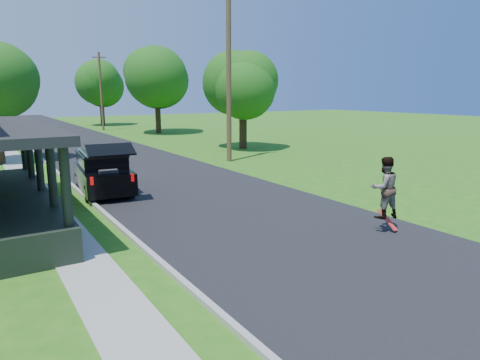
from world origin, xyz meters
TOP-DOWN VIEW (x-y plane):
  - ground at (0.00, 0.00)m, footprint 140.00×140.00m
  - street at (0.00, 20.00)m, footprint 8.00×120.00m
  - curb at (-4.05, 20.00)m, footprint 0.15×120.00m
  - sidewalk at (-5.60, 20.00)m, footprint 1.30×120.00m
  - black_suv at (-3.14, 8.47)m, footprint 2.25×4.93m
  - skateboarder at (2.50, -1.24)m, footprint 1.03×0.88m
  - skateboard at (2.74, -1.26)m, footprint 0.26×0.67m
  - tree_right_near at (9.49, 17.50)m, footprint 5.51×5.13m
  - tree_right_mid at (8.82, 32.70)m, footprint 7.95×7.78m
  - tree_right_far at (6.69, 46.19)m, footprint 6.53×6.35m
  - utility_pole_near at (5.58, 12.85)m, footprint 1.82×0.31m
  - utility_pole_far at (4.96, 39.29)m, footprint 1.45×0.56m

SIDE VIEW (x-z plane):
  - ground at x=0.00m, z-range 0.00..0.00m
  - street at x=0.00m, z-range -0.01..0.01m
  - curb at x=-4.05m, z-range -0.06..0.06m
  - sidewalk at x=-5.60m, z-range -0.01..0.01m
  - skateboard at x=2.74m, z-range 0.04..0.59m
  - black_suv at x=-3.14m, z-range -0.26..1.97m
  - skateboarder at x=2.50m, z-range 0.44..2.28m
  - utility_pole_far at x=4.96m, z-range 0.13..8.55m
  - tree_right_near at x=9.49m, z-range 1.24..8.63m
  - tree_right_far at x=6.69m, z-range 1.16..9.83m
  - utility_pole_near at x=5.58m, z-range 0.17..11.80m
  - tree_right_mid at x=8.82m, z-range 1.48..11.11m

